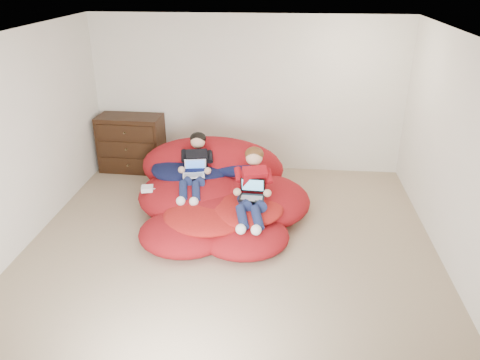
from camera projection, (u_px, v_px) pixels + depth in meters
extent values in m
cube|color=tan|center=(230.00, 254.00, 5.82)|extent=(5.10, 5.10, 0.25)
cube|color=silver|center=(247.00, 95.00, 7.51)|extent=(5.10, 0.02, 2.50)
cube|color=silver|center=(184.00, 294.00, 2.97)|extent=(5.10, 0.02, 2.50)
cube|color=silver|center=(16.00, 144.00, 5.46)|extent=(0.02, 5.10, 2.50)
cube|color=silver|center=(461.00, 159.00, 5.02)|extent=(0.02, 5.10, 2.50)
cube|color=white|center=(228.00, 35.00, 4.71)|extent=(5.10, 5.10, 0.02)
cube|color=black|center=(132.00, 143.00, 7.75)|extent=(1.05, 0.56, 0.93)
cube|color=black|center=(128.00, 165.00, 7.62)|extent=(0.93, 0.06, 0.22)
cylinder|color=#4C3F26|center=(128.00, 165.00, 7.61)|extent=(0.03, 0.06, 0.03)
cube|color=black|center=(127.00, 149.00, 7.51)|extent=(0.93, 0.06, 0.22)
cylinder|color=#4C3F26|center=(126.00, 149.00, 7.49)|extent=(0.03, 0.06, 0.03)
cube|color=black|center=(125.00, 132.00, 7.39)|extent=(0.93, 0.06, 0.22)
cylinder|color=#4C3F26|center=(124.00, 133.00, 7.37)|extent=(0.03, 0.06, 0.03)
ellipsoid|color=#A31218|center=(197.00, 195.00, 6.54)|extent=(1.64, 1.47, 0.59)
ellipsoid|color=#A31218|center=(256.00, 200.00, 6.45)|extent=(1.49, 1.45, 0.54)
ellipsoid|color=#A31218|center=(220.00, 215.00, 6.09)|extent=(1.49, 1.19, 0.48)
ellipsoid|color=#A31218|center=(185.00, 233.00, 5.78)|extent=(1.15, 1.05, 0.38)
ellipsoid|color=#A31218|center=(243.00, 235.00, 5.74)|extent=(1.13, 1.03, 0.37)
ellipsoid|color=#A31218|center=(212.00, 168.00, 6.97)|extent=(2.12, 0.94, 0.94)
ellipsoid|color=#10153A|center=(191.00, 169.00, 6.72)|extent=(1.15, 0.94, 0.29)
ellipsoid|color=#10153A|center=(234.00, 165.00, 6.77)|extent=(1.00, 0.70, 0.24)
ellipsoid|color=#B31C19|center=(244.00, 208.00, 5.95)|extent=(1.02, 1.02, 0.18)
ellipsoid|color=#B31C19|center=(207.00, 216.00, 5.84)|extent=(1.10, 0.99, 0.20)
ellipsoid|color=beige|center=(196.00, 150.00, 7.02)|extent=(0.49, 0.31, 0.31)
cube|color=black|center=(197.00, 162.00, 6.51)|extent=(0.36, 0.42, 0.44)
sphere|color=tan|center=(198.00, 141.00, 6.52)|extent=(0.20, 0.20, 0.20)
ellipsoid|color=black|center=(198.00, 138.00, 6.52)|extent=(0.23, 0.22, 0.17)
cylinder|color=#151E43|center=(188.00, 180.00, 6.33)|extent=(0.19, 0.35, 0.18)
cylinder|color=#151E43|center=(183.00, 191.00, 6.07)|extent=(0.17, 0.33, 0.21)
sphere|color=white|center=(181.00, 201.00, 5.94)|extent=(0.12, 0.12, 0.12)
cylinder|color=#151E43|center=(200.00, 180.00, 6.31)|extent=(0.19, 0.35, 0.18)
cylinder|color=#151E43|center=(196.00, 192.00, 6.06)|extent=(0.17, 0.33, 0.21)
sphere|color=white|center=(194.00, 202.00, 5.93)|extent=(0.12, 0.12, 0.12)
cube|color=#A00E16|center=(253.00, 182.00, 5.99)|extent=(0.39, 0.41, 0.48)
sphere|color=tan|center=(254.00, 157.00, 5.97)|extent=(0.22, 0.22, 0.22)
ellipsoid|color=#4C2E14|center=(254.00, 154.00, 5.98)|extent=(0.24, 0.23, 0.18)
cylinder|color=#151E43|center=(244.00, 203.00, 5.83)|extent=(0.23, 0.38, 0.20)
cylinder|color=#151E43|center=(242.00, 217.00, 5.57)|extent=(0.20, 0.36, 0.23)
sphere|color=white|center=(241.00, 229.00, 5.43)|extent=(0.13, 0.13, 0.13)
cylinder|color=#151E43|center=(259.00, 204.00, 5.82)|extent=(0.23, 0.38, 0.20)
cylinder|color=#151E43|center=(257.00, 218.00, 5.55)|extent=(0.20, 0.36, 0.23)
sphere|color=white|center=(256.00, 230.00, 5.42)|extent=(0.13, 0.13, 0.13)
cube|color=white|center=(194.00, 175.00, 6.30)|extent=(0.33, 0.26, 0.01)
cube|color=gray|center=(194.00, 175.00, 6.29)|extent=(0.27, 0.16, 0.00)
cube|color=white|center=(195.00, 164.00, 6.39)|extent=(0.30, 0.15, 0.19)
cube|color=#3A6DC5|center=(195.00, 164.00, 6.39)|extent=(0.27, 0.12, 0.15)
cube|color=black|center=(252.00, 198.00, 5.81)|extent=(0.32, 0.23, 0.01)
cube|color=gray|center=(252.00, 198.00, 5.80)|extent=(0.27, 0.13, 0.00)
cube|color=black|center=(253.00, 185.00, 5.89)|extent=(0.31, 0.09, 0.21)
cube|color=teal|center=(253.00, 185.00, 5.88)|extent=(0.27, 0.07, 0.17)
cube|color=white|center=(147.00, 189.00, 6.28)|extent=(0.18, 0.18, 0.06)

